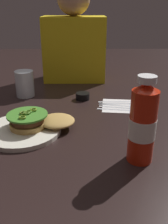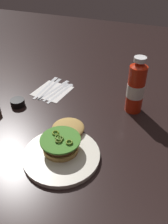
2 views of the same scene
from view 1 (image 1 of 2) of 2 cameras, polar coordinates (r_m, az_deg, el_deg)
The scene contains 13 objects.
ground_plane at distance 0.92m, azimuth -7.38°, elevation -1.85°, with size 3.00×3.00×0.00m, color black.
dinner_plate at distance 0.85m, azimuth -13.64°, elevation -3.99°, with size 0.25×0.25×0.01m, color silver.
burger_sandwich at distance 0.84m, azimuth -10.13°, elevation -1.88°, with size 0.22×0.14×0.05m.
ketchup_bottle at distance 0.66m, azimuth 13.02°, elevation -2.60°, with size 0.07×0.07×0.23m.
water_glass at distance 1.16m, azimuth -13.17°, elevation 6.21°, with size 0.08×0.08×0.11m, color silver.
condiment_cup at distance 1.10m, azimuth -0.31°, elevation 3.58°, with size 0.06×0.06×0.03m, color black.
napkin at distance 1.04m, azimuth 8.42°, elevation 1.39°, with size 0.15×0.15×0.00m, color white.
spoon_utensil at distance 1.00m, azimuth 10.24°, elevation 0.52°, with size 0.20×0.05×0.00m.
fork_utensil at distance 1.02m, azimuth 9.52°, elevation 1.02°, with size 0.18×0.05×0.00m.
steak_knife at distance 1.04m, azimuth 9.89°, elevation 1.44°, with size 0.21×0.06×0.00m.
butter_knife at distance 1.06m, azimuth 9.80°, elevation 1.99°, with size 0.21×0.02×0.00m.
table_knife at distance 1.09m, azimuth 9.76°, elevation 2.42°, with size 0.22×0.02×0.00m.
diner_person at distance 1.36m, azimuth -2.22°, elevation 15.91°, with size 0.32×0.17×0.49m.
Camera 1 is at (0.11, -0.82, 0.39)m, focal length 40.73 mm.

